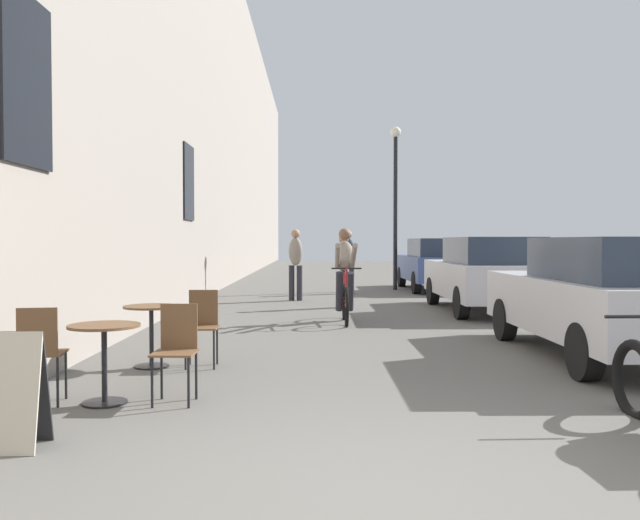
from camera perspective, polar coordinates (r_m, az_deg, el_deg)
ground_plane at (r=3.91m, az=4.91°, el=-20.44°), size 88.00×88.00×0.00m
building_facade_left at (r=18.39m, az=-10.58°, el=15.16°), size 0.54×68.00×11.54m
cafe_table_near at (r=6.23m, az=-18.38°, el=-7.20°), size 0.64×0.64×0.72m
cafe_chair_near_toward_street at (r=6.14m, az=-12.46°, el=-7.31°), size 0.39×0.39×0.89m
cafe_chair_near_toward_wall at (r=6.35m, az=-23.29°, el=-7.12°), size 0.43×0.43×0.89m
cafe_table_mid at (r=7.86m, az=-14.56°, el=-5.33°), size 0.64×0.64×0.72m
cafe_chair_mid_toward_street at (r=7.82m, az=-10.27°, el=-5.37°), size 0.39×0.39×0.89m
sandwich_board_sign at (r=5.20m, az=-25.91°, el=-10.22°), size 0.56×0.39×0.84m
cyclist_on_bicycle at (r=11.83m, az=2.20°, el=-1.54°), size 0.52×1.76×1.74m
pedestrian_near at (r=14.39m, az=2.09°, el=-0.54°), size 0.37×0.28×1.63m
pedestrian_mid at (r=16.09m, az=-2.16°, el=-0.02°), size 0.38×0.30×1.77m
pedestrian_far at (r=18.23m, az=2.48°, el=0.18°), size 0.38×0.29×1.77m
street_lamp at (r=19.77m, az=6.63°, el=6.40°), size 0.32×0.32×4.90m
parked_car_nearest at (r=8.88m, az=23.75°, el=-2.90°), size 1.82×4.27×1.52m
parked_car_second at (r=13.97m, az=14.36°, el=-1.12°), size 1.86×4.37×1.55m
parked_car_third at (r=19.77m, az=10.16°, el=-0.30°), size 1.87×4.37×1.55m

